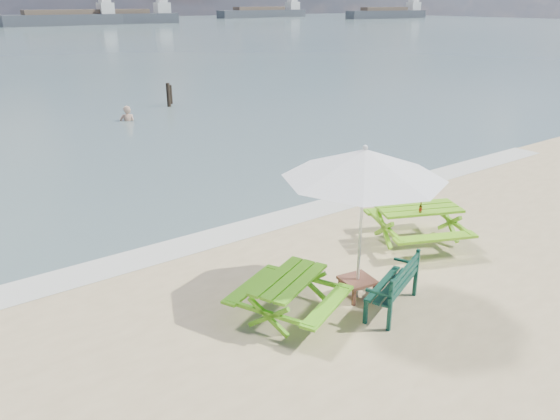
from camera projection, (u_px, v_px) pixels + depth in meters
foam_strip at (256, 226)px, 12.14m from camera, size 22.00×0.90×0.01m
picnic_table_left at (289, 298)px, 8.56m from camera, size 1.96×2.04×0.69m
picnic_table_right at (417, 226)px, 11.17m from camera, size 2.27×2.36×0.79m
park_bench at (391, 295)px, 8.81m from camera, size 1.40×0.91×0.82m
side_table at (357, 287)px, 9.20m from camera, size 0.60×0.60×0.34m
patio_umbrella at (364, 164)px, 8.42m from camera, size 2.99×2.99×2.57m
beer_bottle at (420, 209)px, 10.72m from camera, size 0.06×0.06×0.23m
swimmer at (128, 126)px, 22.89m from camera, size 0.75×0.63×1.75m
mooring_pilings at (169, 97)px, 25.97m from camera, size 0.57×0.77×1.30m
cargo_ships at (176, 16)px, 130.18m from camera, size 157.58×35.03×4.40m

